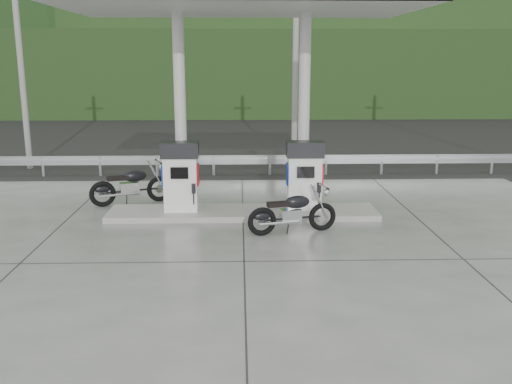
{
  "coord_description": "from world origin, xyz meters",
  "views": [
    {
      "loc": [
        -0.08,
        -11.92,
        4.01
      ],
      "look_at": [
        0.3,
        1.0,
        1.0
      ],
      "focal_mm": 40.0,
      "sensor_mm": 36.0,
      "label": 1
    }
  ],
  "objects_px": {
    "gas_pump_left": "(181,177)",
    "motorcycle_left": "(131,186)",
    "gas_pump_right": "(304,176)",
    "motorcycle_right": "(293,213)"
  },
  "relations": [
    {
      "from": "gas_pump_left",
      "to": "gas_pump_right",
      "type": "bearing_deg",
      "value": 0.0
    },
    {
      "from": "gas_pump_left",
      "to": "motorcycle_right",
      "type": "xyz_separation_m",
      "value": [
        2.76,
        -1.56,
        -0.57
      ]
    },
    {
      "from": "motorcycle_left",
      "to": "motorcycle_right",
      "type": "bearing_deg",
      "value": -55.75
    },
    {
      "from": "gas_pump_left",
      "to": "gas_pump_right",
      "type": "distance_m",
      "value": 3.2
    },
    {
      "from": "motorcycle_left",
      "to": "gas_pump_left",
      "type": "bearing_deg",
      "value": -63.04
    },
    {
      "from": "motorcycle_right",
      "to": "gas_pump_right",
      "type": "bearing_deg",
      "value": 60.03
    },
    {
      "from": "gas_pump_right",
      "to": "motorcycle_right",
      "type": "distance_m",
      "value": 1.71
    },
    {
      "from": "gas_pump_left",
      "to": "gas_pump_right",
      "type": "relative_size",
      "value": 1.0
    },
    {
      "from": "gas_pump_left",
      "to": "motorcycle_left",
      "type": "distance_m",
      "value": 2.12
    },
    {
      "from": "gas_pump_right",
      "to": "gas_pump_left",
      "type": "bearing_deg",
      "value": 180.0
    }
  ]
}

